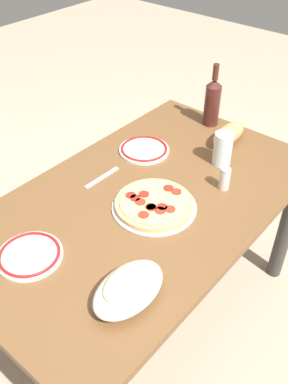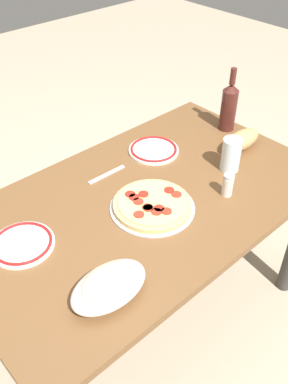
% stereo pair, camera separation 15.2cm
% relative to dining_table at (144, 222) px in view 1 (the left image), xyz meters
% --- Properties ---
extents(ground_plane, '(8.00, 8.00, 0.00)m').
position_rel_dining_table_xyz_m(ground_plane, '(0.00, 0.00, -0.59)').
color(ground_plane, tan).
rests_on(ground_plane, ground).
extents(dining_table, '(1.37, 0.81, 0.70)m').
position_rel_dining_table_xyz_m(dining_table, '(0.00, 0.00, 0.00)').
color(dining_table, brown).
rests_on(dining_table, ground).
extents(pepperoni_pizza, '(0.30, 0.30, 0.03)m').
position_rel_dining_table_xyz_m(pepperoni_pizza, '(-0.01, -0.06, 0.13)').
color(pepperoni_pizza, '#B7B7BC').
rests_on(pepperoni_pizza, dining_table).
extents(baked_pasta_dish, '(0.24, 0.15, 0.08)m').
position_rel_dining_table_xyz_m(baked_pasta_dish, '(-0.36, -0.25, 0.16)').
color(baked_pasta_dish, white).
rests_on(baked_pasta_dish, dining_table).
extents(wine_bottle, '(0.07, 0.07, 0.28)m').
position_rel_dining_table_xyz_m(wine_bottle, '(0.61, 0.12, 0.23)').
color(wine_bottle, '#471E19').
rests_on(wine_bottle, dining_table).
extents(water_glass, '(0.07, 0.07, 0.13)m').
position_rel_dining_table_xyz_m(water_glass, '(0.37, -0.09, 0.18)').
color(water_glass, silver).
rests_on(water_glass, dining_table).
extents(side_plate_near, '(0.21, 0.21, 0.02)m').
position_rel_dining_table_xyz_m(side_plate_near, '(-0.45, 0.09, 0.12)').
color(side_plate_near, white).
rests_on(side_plate_near, dining_table).
extents(side_plate_far, '(0.21, 0.21, 0.02)m').
position_rel_dining_table_xyz_m(side_plate_far, '(0.24, 0.20, 0.12)').
color(side_plate_far, white).
rests_on(side_plate_far, dining_table).
extents(bread_loaf, '(0.21, 0.09, 0.08)m').
position_rel_dining_table_xyz_m(bread_loaf, '(0.52, -0.03, 0.15)').
color(bread_loaf, tan).
rests_on(bread_loaf, dining_table).
extents(spice_shaker, '(0.04, 0.04, 0.09)m').
position_rel_dining_table_xyz_m(spice_shaker, '(0.24, -0.19, 0.16)').
color(spice_shaker, silver).
rests_on(spice_shaker, dining_table).
extents(fork_right, '(0.17, 0.02, 0.00)m').
position_rel_dining_table_xyz_m(fork_right, '(-0.01, 0.20, 0.12)').
color(fork_right, '#B7B7BC').
rests_on(fork_right, dining_table).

